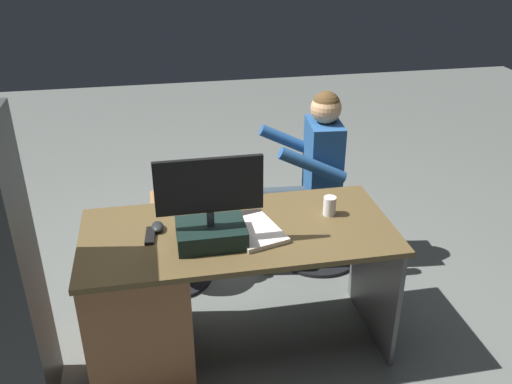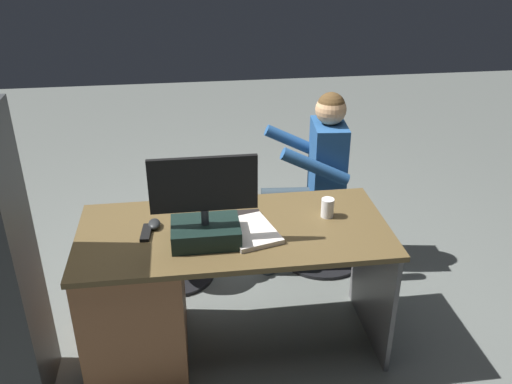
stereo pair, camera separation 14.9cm
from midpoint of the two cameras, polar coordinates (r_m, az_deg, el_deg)
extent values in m
plane|color=slate|center=(3.40, -1.30, -11.84)|extent=(10.00, 10.00, 0.00)
cube|color=brown|center=(2.74, -0.72, -4.11)|extent=(1.54, 0.71, 0.03)
cube|color=#915B37|center=(2.94, -10.84, -10.84)|extent=(0.49, 0.66, 0.70)
cube|color=#585759|center=(3.11, 13.31, -8.83)|extent=(0.02, 0.64, 0.70)
cube|color=black|center=(2.62, -3.59, -4.19)|extent=(0.32, 0.24, 0.09)
cylinder|color=#333338|center=(2.58, -3.64, -2.60)|extent=(0.04, 0.04, 0.07)
cube|color=black|center=(2.50, -3.75, 0.78)|extent=(0.49, 0.02, 0.27)
cube|color=black|center=(2.51, -3.78, 0.92)|extent=(0.46, 0.00, 0.24)
cube|color=black|center=(2.80, -2.24, -2.89)|extent=(0.42, 0.14, 0.02)
ellipsoid|color=#222425|center=(2.77, -8.94, -3.30)|extent=(0.06, 0.10, 0.04)
cylinder|color=white|center=(2.86, 8.87, -1.64)|extent=(0.07, 0.07, 0.10)
cube|color=black|center=(2.73, -9.71, -4.18)|extent=(0.06, 0.15, 0.02)
cube|color=silver|center=(2.69, 1.07, -4.11)|extent=(0.29, 0.35, 0.02)
cylinder|color=black|center=(3.69, -6.93, -8.39)|extent=(0.48, 0.48, 0.03)
cylinder|color=gray|center=(3.58, -7.09, -5.95)|extent=(0.04, 0.04, 0.35)
cylinder|color=#413F49|center=(3.48, -7.28, -3.11)|extent=(0.41, 0.41, 0.06)
ellipsoid|color=#966A40|center=(3.42, -7.40, -1.34)|extent=(0.17, 0.15, 0.18)
sphere|color=#966A40|center=(3.35, -7.55, 0.92)|extent=(0.15, 0.15, 0.15)
sphere|color=beige|center=(3.41, -7.55, 1.20)|extent=(0.06, 0.06, 0.06)
sphere|color=#966A40|center=(3.32, -6.72, 1.82)|extent=(0.06, 0.06, 0.06)
sphere|color=#966A40|center=(3.33, -8.48, 1.71)|extent=(0.06, 0.06, 0.06)
cylinder|color=#966A40|center=(3.43, -5.99, -0.47)|extent=(0.05, 0.14, 0.09)
cylinder|color=#966A40|center=(3.43, -8.89, -0.64)|extent=(0.05, 0.14, 0.09)
cylinder|color=#966A40|center=(3.53, -6.63, -1.44)|extent=(0.06, 0.11, 0.06)
cylinder|color=#966A40|center=(3.53, -8.11, -1.52)|extent=(0.06, 0.11, 0.06)
cylinder|color=black|center=(3.88, 7.88, -6.48)|extent=(0.56, 0.56, 0.03)
cylinder|color=gray|center=(3.78, 8.06, -4.11)|extent=(0.04, 0.04, 0.35)
cylinder|color=#3D6459|center=(3.68, 8.26, -1.38)|extent=(0.42, 0.42, 0.06)
cube|color=#25518A|center=(3.55, 8.58, 2.88)|extent=(0.23, 0.34, 0.54)
sphere|color=tan|center=(3.42, 8.99, 8.39)|extent=(0.19, 0.19, 0.19)
sphere|color=brown|center=(3.41, 9.01, 8.69)|extent=(0.17, 0.17, 0.17)
cylinder|color=#25518A|center=(3.30, 7.42, 2.57)|extent=(0.43, 0.11, 0.25)
cylinder|color=#25518A|center=(3.64, 5.34, 5.09)|extent=(0.43, 0.11, 0.25)
cylinder|color=#334148|center=(3.52, 5.73, -1.68)|extent=(0.41, 0.15, 0.11)
cylinder|color=#334148|center=(3.59, 2.47, -5.36)|extent=(0.10, 0.10, 0.43)
cylinder|color=#334148|center=(3.67, 4.88, -0.40)|extent=(0.41, 0.15, 0.11)
cylinder|color=#334148|center=(3.73, 1.77, -3.95)|extent=(0.10, 0.10, 0.43)
camera|label=1|loc=(0.07, -88.60, 0.71)|focal=38.79mm
camera|label=2|loc=(0.07, 91.40, -0.71)|focal=38.79mm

